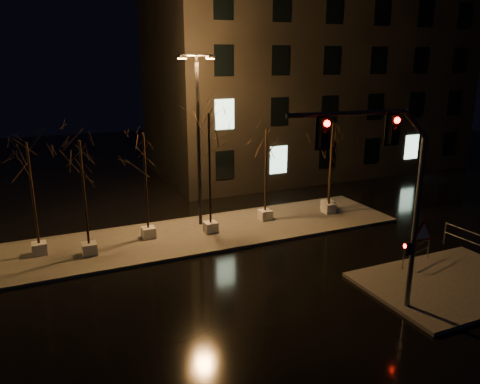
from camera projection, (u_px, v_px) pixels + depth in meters
name	position (u px, v px, depth m)	size (l,w,h in m)	color
ground	(247.00, 284.00, 19.15)	(90.00, 90.00, 0.00)	black
median	(198.00, 234.00, 24.39)	(22.00, 5.00, 0.15)	#4D4B44
sidewalk_corner	(450.00, 283.00, 19.03)	(7.00, 5.00, 0.15)	#4D4B44
building	(309.00, 77.00, 38.43)	(25.00, 12.00, 15.00)	black
tree_0	(29.00, 168.00, 20.63)	(1.80, 1.80, 5.39)	silver
tree_1	(82.00, 167.00, 20.57)	(1.80, 1.80, 5.48)	silver
tree_2	(144.00, 157.00, 22.60)	(1.80, 1.80, 5.47)	silver
tree_3	(209.00, 140.00, 23.18)	(1.80, 1.80, 6.38)	silver
tree_4	(266.00, 150.00, 25.35)	(1.80, 1.80, 5.27)	silver
tree_5	(332.00, 144.00, 26.48)	(1.80, 1.80, 5.42)	silver
tree_6	(331.00, 155.00, 27.28)	(1.80, 1.80, 4.42)	silver
traffic_signal_mast	(391.00, 184.00, 15.55)	(5.86, 0.76, 7.18)	#5B5E63
streetlight_main	(198.00, 130.00, 24.29)	(2.19, 0.95, 8.97)	black
guard_rail_a	(416.00, 251.00, 20.63)	(1.98, 0.54, 0.88)	#5B5E63
guard_rail_b	(466.00, 238.00, 21.72)	(0.15, 2.35, 1.11)	#5B5E63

